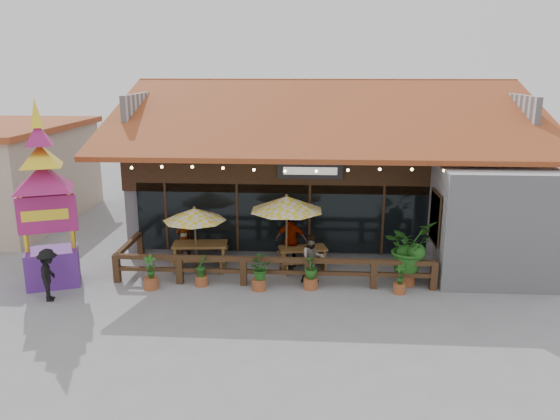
# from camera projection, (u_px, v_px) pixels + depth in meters

# --- Properties ---
(ground) EXTENTS (100.00, 100.00, 0.00)m
(ground) POSITION_uv_depth(u_px,v_px,m) (324.00, 281.00, 17.29)
(ground) COLOR gray
(ground) RESTS_ON ground
(restaurant_building) EXTENTS (15.50, 14.73, 6.09)m
(restaurant_building) POSITION_uv_depth(u_px,v_px,m) (329.00, 173.00, 23.09)
(restaurant_building) COLOR #B7B6BC
(restaurant_building) RESTS_ON ground
(patio_railing) EXTENTS (10.00, 2.60, 0.92)m
(patio_railing) POSITION_uv_depth(u_px,v_px,m) (252.00, 264.00, 17.01)
(patio_railing) COLOR #4C321B
(patio_railing) RESTS_ON ground
(umbrella_left) EXTENTS (2.27, 2.27, 2.21)m
(umbrella_left) POSITION_uv_depth(u_px,v_px,m) (195.00, 215.00, 17.67)
(umbrella_left) COLOR brown
(umbrella_left) RESTS_ON ground
(umbrella_right) EXTENTS (3.22, 3.22, 2.60)m
(umbrella_right) POSITION_uv_depth(u_px,v_px,m) (287.00, 204.00, 17.67)
(umbrella_right) COLOR brown
(umbrella_right) RESTS_ON ground
(picnic_table_left) EXTENTS (1.94, 1.72, 0.86)m
(picnic_table_left) POSITION_uv_depth(u_px,v_px,m) (200.00, 251.00, 18.25)
(picnic_table_left) COLOR brown
(picnic_table_left) RESTS_ON ground
(picnic_table_right) EXTENTS (1.81, 1.64, 0.75)m
(picnic_table_right) POSITION_uv_depth(u_px,v_px,m) (303.00, 254.00, 18.19)
(picnic_table_right) COLOR brown
(picnic_table_right) RESTS_ON ground
(thai_sign_tower) EXTENTS (2.94, 2.94, 6.13)m
(thai_sign_tower) POSITION_uv_depth(u_px,v_px,m) (44.00, 182.00, 16.19)
(thai_sign_tower) COLOR #592587
(thai_sign_tower) RESTS_ON ground
(tropical_plant) EXTENTS (1.96, 1.95, 2.05)m
(tropical_plant) POSITION_uv_depth(u_px,v_px,m) (408.00, 248.00, 16.70)
(tropical_plant) COLOR brown
(tropical_plant) RESTS_ON ground
(diner_a) EXTENTS (0.67, 0.60, 1.55)m
(diner_a) POSITION_uv_depth(u_px,v_px,m) (184.00, 238.00, 19.03)
(diner_a) COLOR #372511
(diner_a) RESTS_ON ground
(diner_b) EXTENTS (0.87, 0.75, 1.54)m
(diner_b) POSITION_uv_depth(u_px,v_px,m) (312.00, 259.00, 17.01)
(diner_b) COLOR #372511
(diner_b) RESTS_ON ground
(diner_c) EXTENTS (1.14, 0.65, 1.83)m
(diner_c) POSITION_uv_depth(u_px,v_px,m) (291.00, 240.00, 18.37)
(diner_c) COLOR #372511
(diner_c) RESTS_ON ground
(pedestrian) EXTENTS (0.83, 1.12, 1.55)m
(pedestrian) POSITION_uv_depth(u_px,v_px,m) (49.00, 275.00, 15.67)
(pedestrian) COLOR black
(pedestrian) RESTS_ON ground
(planter_a) EXTENTS (0.45, 0.45, 1.09)m
(planter_a) POSITION_uv_depth(u_px,v_px,m) (151.00, 275.00, 16.55)
(planter_a) COLOR brown
(planter_a) RESTS_ON ground
(planter_b) EXTENTS (0.40, 0.41, 0.97)m
(planter_b) POSITION_uv_depth(u_px,v_px,m) (201.00, 272.00, 16.79)
(planter_b) COLOR brown
(planter_b) RESTS_ON ground
(planter_c) EXTENTS (0.85, 0.84, 1.07)m
(planter_c) POSITION_uv_depth(u_px,v_px,m) (259.00, 271.00, 16.43)
(planter_c) COLOR brown
(planter_c) RESTS_ON ground
(planter_d) EXTENTS (0.56, 0.56, 1.06)m
(planter_d) POSITION_uv_depth(u_px,v_px,m) (311.00, 273.00, 16.54)
(planter_d) COLOR brown
(planter_d) RESTS_ON ground
(planter_e) EXTENTS (0.38, 0.40, 0.93)m
(planter_e) POSITION_uv_depth(u_px,v_px,m) (400.00, 281.00, 16.23)
(planter_e) COLOR brown
(planter_e) RESTS_ON ground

